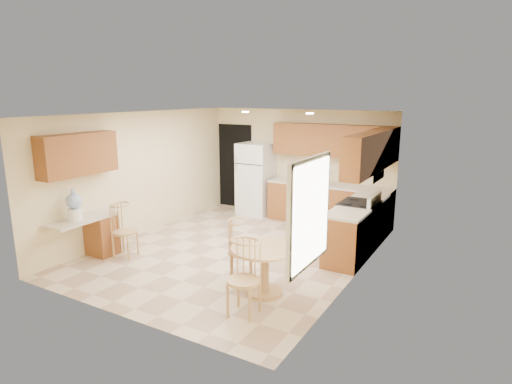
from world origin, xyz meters
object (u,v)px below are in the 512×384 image
Objects in this scene: refrigerator at (256,179)px; water_crock at (74,206)px; dining_table at (265,264)px; stove at (358,226)px; chair_table_a at (238,246)px; chair_desk at (120,227)px; chair_table_b at (240,274)px.

water_crock is (-1.05, -4.23, 0.16)m from refrigerator.
stove is at bearing 75.69° from dining_table.
refrigerator is at bearing 157.01° from stove.
stove is 4.98m from water_crock.
chair_table_a is 1.00× the size of chair_desk.
chair_table_a is 1.09m from chair_table_b.
refrigerator is 1.57× the size of stove.
chair_table_a is 2.88m from water_crock.
refrigerator is 1.71× the size of chair_table_b.
chair_table_a is at bearing -62.72° from chair_table_b.
refrigerator is 1.77× the size of dining_table.
water_crock is (-3.35, 0.16, 0.40)m from chair_table_b.
water_crock reaches higher than chair_desk.
chair_table_b is at bearing -2.80° from water_crock.
chair_table_b reaches higher than chair_desk.
refrigerator reaches higher than chair_table_b.
water_crock is at bearing -103.93° from refrigerator.
chair_table_a is 1.77× the size of water_crock.
refrigerator is 1.80× the size of chair_table_a.
chair_table_b is at bearing -86.16° from dining_table.
stove reaches higher than chair_table_a.
stove is 4.27m from chair_desk.
refrigerator is 3.19× the size of water_crock.
stove is (2.88, -1.22, -0.39)m from refrigerator.
stove is at bearing -106.46° from chair_table_b.
chair_table_a is (-0.55, 0.16, 0.11)m from dining_table.
refrigerator is 4.31m from dining_table.
chair_table_a is at bearing -63.98° from refrigerator.
refrigerator is at bearing 76.07° from water_crock.
stove is 2.03× the size of water_crock.
dining_table is 2.86m from chair_desk.
chair_table_a reaches higher than dining_table.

